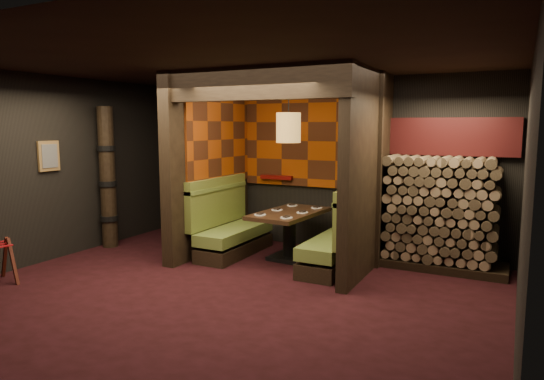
{
  "coord_description": "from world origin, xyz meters",
  "views": [
    {
      "loc": [
        3.19,
        -4.91,
        2.08
      ],
      "look_at": [
        0.0,
        1.3,
        1.15
      ],
      "focal_mm": 32.0,
      "sensor_mm": 36.0,
      "label": 1
    }
  ],
  "objects": [
    {
      "name": "wall_back",
      "position": [
        0.0,
        2.76,
        1.43
      ],
      "size": [
        6.5,
        0.02,
        2.85
      ],
      "primitive_type": "cube",
      "color": "black",
      "rests_on": "ground"
    },
    {
      "name": "tapa_side_panel",
      "position": [
        -1.23,
        1.82,
        1.85
      ],
      "size": [
        0.04,
        1.85,
        1.45
      ],
      "primitive_type": "cube",
      "color": "#8D3609",
      "rests_on": "partition_left"
    },
    {
      "name": "lacquer_shelf",
      "position": [
        -0.6,
        2.65,
        1.18
      ],
      "size": [
        0.6,
        0.12,
        0.07
      ],
      "primitive_type": "cube",
      "color": "#5E0908",
      "rests_on": "wall_back"
    },
    {
      "name": "ceiling",
      "position": [
        0.0,
        0.0,
        2.86
      ],
      "size": [
        6.5,
        5.5,
        0.02
      ],
      "primitive_type": "cube",
      "color": "black",
      "rests_on": "ground"
    },
    {
      "name": "firewood_stack",
      "position": [
        2.29,
        2.35,
        0.82
      ],
      "size": [
        1.73,
        0.7,
        1.64
      ],
      "color": "black",
      "rests_on": "floor"
    },
    {
      "name": "bay_front_post",
      "position": [
        1.39,
        1.96,
        1.43
      ],
      "size": [
        0.08,
        0.08,
        2.85
      ],
      "primitive_type": "cube",
      "color": "black",
      "rests_on": "floor"
    },
    {
      "name": "mosaic_header",
      "position": [
        2.29,
        2.68,
        1.92
      ],
      "size": [
        1.83,
        0.1,
        0.56
      ],
      "primitive_type": "cube",
      "color": "maroon",
      "rests_on": "wall_back"
    },
    {
      "name": "partition_left",
      "position": [
        -1.35,
        1.65,
        1.43
      ],
      "size": [
        0.2,
        2.2,
        2.85
      ],
      "primitive_type": "cube",
      "color": "black",
      "rests_on": "floor"
    },
    {
      "name": "tapa_back_panel",
      "position": [
        -0.02,
        2.71,
        1.82
      ],
      "size": [
        2.4,
        0.06,
        1.55
      ],
      "primitive_type": "cube",
      "color": "#8D3609",
      "rests_on": "wall_back"
    },
    {
      "name": "floor",
      "position": [
        0.0,
        0.0,
        -0.01
      ],
      "size": [
        6.5,
        5.5,
        0.02
      ],
      "primitive_type": "cube",
      "color": "black",
      "rests_on": "ground"
    },
    {
      "name": "pendant_lamp",
      "position": [
        0.05,
        1.74,
        2.05
      ],
      "size": [
        0.37,
        0.37,
        1.03
      ],
      "color": "olive",
      "rests_on": "ceiling"
    },
    {
      "name": "partition_right",
      "position": [
        1.3,
        1.7,
        1.43
      ],
      "size": [
        0.15,
        2.1,
        2.85
      ],
      "primitive_type": "cube",
      "color": "black",
      "rests_on": "floor"
    },
    {
      "name": "booth_bench_left",
      "position": [
        -0.96,
        1.65,
        0.4
      ],
      "size": [
        0.68,
        1.6,
        1.14
      ],
      "color": "black",
      "rests_on": "floor"
    },
    {
      "name": "wall_left",
      "position": [
        -3.26,
        0.0,
        1.43
      ],
      "size": [
        0.02,
        5.5,
        2.85
      ],
      "primitive_type": "cube",
      "color": "black",
      "rests_on": "ground"
    },
    {
      "name": "header_beam",
      "position": [
        -0.02,
        0.7,
        2.63
      ],
      "size": [
        2.85,
        0.18,
        0.44
      ],
      "primitive_type": "cube",
      "color": "black",
      "rests_on": "partition_left"
    },
    {
      "name": "framed_picture",
      "position": [
        -3.22,
        0.1,
        1.62
      ],
      "size": [
        0.05,
        0.36,
        0.46
      ],
      "color": "olive",
      "rests_on": "wall_left"
    },
    {
      "name": "place_settings",
      "position": [
        0.05,
        1.79,
        0.77
      ],
      "size": [
        0.7,
        1.19,
        0.03
      ],
      "color": "white",
      "rests_on": "dining_table"
    },
    {
      "name": "dining_table",
      "position": [
        0.05,
        1.79,
        0.52
      ],
      "size": [
        0.88,
        1.49,
        0.76
      ],
      "color": "black",
      "rests_on": "floor"
    },
    {
      "name": "wall_front",
      "position": [
        0.0,
        -2.76,
        1.43
      ],
      "size": [
        6.5,
        0.02,
        2.85
      ],
      "primitive_type": "cube",
      "color": "black",
      "rests_on": "ground"
    },
    {
      "name": "booth_bench_right",
      "position": [
        0.93,
        1.65,
        0.4
      ],
      "size": [
        0.68,
        1.6,
        1.14
      ],
      "color": "black",
      "rests_on": "floor"
    },
    {
      "name": "wall_right",
      "position": [
        3.26,
        0.0,
        1.43
      ],
      "size": [
        0.02,
        5.5,
        2.85
      ],
      "primitive_type": "cube",
      "color": "black",
      "rests_on": "ground"
    },
    {
      "name": "totem_column",
      "position": [
        -3.05,
        1.1,
        1.19
      ],
      "size": [
        0.31,
        0.31,
        2.4
      ],
      "color": "black",
      "rests_on": "floor"
    }
  ]
}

